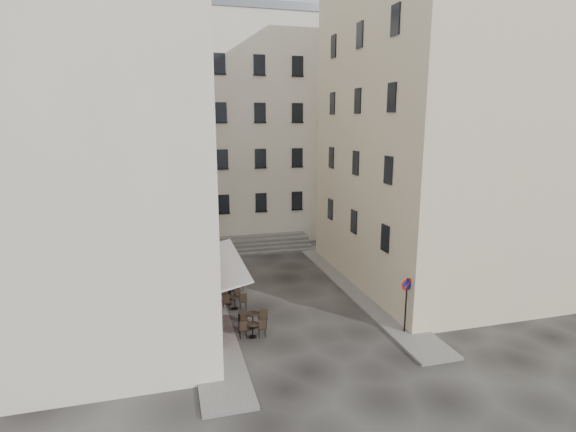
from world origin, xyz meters
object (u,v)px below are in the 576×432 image
object	(u,v)px
no_parking_sign	(407,295)
bistro_table_b	(253,319)
bistro_table_a	(252,329)
pedestrian	(232,280)

from	to	relation	value
no_parking_sign	bistro_table_b	xyz separation A→B (m)	(-6.85, 2.46, -1.47)
bistro_table_a	bistro_table_b	xyz separation A→B (m)	(0.19, 0.93, 0.05)
bistro_table_a	pedestrian	bearing A→B (deg)	91.59
bistro_table_b	pedestrian	xyz separation A→B (m)	(-0.34, 4.31, 0.47)
no_parking_sign	bistro_table_b	bearing A→B (deg)	151.93
bistro_table_a	bistro_table_b	distance (m)	0.96
no_parking_sign	pedestrian	distance (m)	9.92
no_parking_sign	pedestrian	size ratio (longest dim) A/B	1.43
bistro_table_a	bistro_table_b	world-z (taller)	bistro_table_b
pedestrian	bistro_table_b	bearing A→B (deg)	84.68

